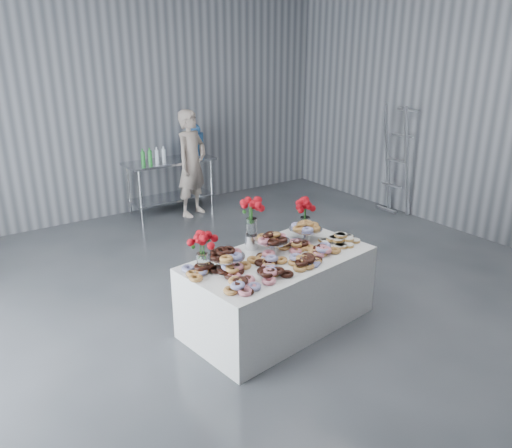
{
  "coord_description": "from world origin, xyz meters",
  "views": [
    {
      "loc": [
        -2.74,
        -3.43,
        2.78
      ],
      "look_at": [
        -0.02,
        0.47,
        1.02
      ],
      "focal_mm": 35.0,
      "sensor_mm": 36.0,
      "label": 1
    }
  ],
  "objects": [
    {
      "name": "cake_stand_left",
      "position": [
        -0.53,
        0.24,
        0.89
      ],
      "size": [
        0.36,
        0.36,
        0.17
      ],
      "color": "silver",
      "rests_on": "display_table"
    },
    {
      "name": "water_jug",
      "position": [
        1.24,
        4.1,
        1.15
      ],
      "size": [
        0.28,
        0.28,
        0.55
      ],
      "color": "#4087DC",
      "rests_on": "prep_table"
    },
    {
      "name": "bouquet_left",
      "position": [
        -0.74,
        0.31,
        1.05
      ],
      "size": [
        0.26,
        0.26,
        0.42
      ],
      "color": "white",
      "rests_on": "display_table"
    },
    {
      "name": "person",
      "position": [
        0.98,
        3.76,
        0.87
      ],
      "size": [
        0.75,
        0.64,
        1.75
      ],
      "primitive_type": "imported",
      "rotation": [
        0.0,
        0.0,
        0.43
      ],
      "color": "#CC8C93",
      "rests_on": "ground"
    },
    {
      "name": "prep_table",
      "position": [
        0.74,
        4.1,
        0.62
      ],
      "size": [
        1.5,
        0.6,
        0.9
      ],
      "color": "silver",
      "rests_on": "ground"
    },
    {
      "name": "donut_mounds",
      "position": [
        0.04,
        0.11,
        0.8
      ],
      "size": [
        1.89,
        1.02,
        0.09
      ],
      "primitive_type": null,
      "rotation": [
        0.0,
        0.0,
        0.13
      ],
      "color": "#BD9245",
      "rests_on": "display_table"
    },
    {
      "name": "room_walls",
      "position": [
        -0.27,
        0.07,
        2.64
      ],
      "size": [
        8.04,
        9.04,
        4.02
      ],
      "color": "gray",
      "rests_on": "ground"
    },
    {
      "name": "stepladder",
      "position": [
        3.75,
        1.84,
        0.92
      ],
      "size": [
        0.57,
        0.46,
        1.85
      ],
      "primitive_type": null,
      "rotation": [
        0.0,
        -0.19,
        0.0
      ],
      "color": "silver",
      "rests_on": "ground"
    },
    {
      "name": "cake_stand_mid",
      "position": [
        0.07,
        0.31,
        0.89
      ],
      "size": [
        0.36,
        0.36,
        0.17
      ],
      "color": "silver",
      "rests_on": "display_table"
    },
    {
      "name": "drink_bottles",
      "position": [
        0.42,
        4.0,
        1.04
      ],
      "size": [
        0.54,
        0.08,
        0.27
      ],
      "primitive_type": null,
      "color": "#268C33",
      "rests_on": "prep_table"
    },
    {
      "name": "ground",
      "position": [
        0.0,
        0.0,
        0.0
      ],
      "size": [
        9.0,
        9.0,
        0.0
      ],
      "primitive_type": "plane",
      "color": "#36393E",
      "rests_on": "ground"
    },
    {
      "name": "bouquet_right",
      "position": [
        0.7,
        0.54,
        1.05
      ],
      "size": [
        0.26,
        0.26,
        0.42
      ],
      "color": "white",
      "rests_on": "display_table"
    },
    {
      "name": "cake_stand_right",
      "position": [
        0.57,
        0.38,
        0.89
      ],
      "size": [
        0.36,
        0.36,
        0.17
      ],
      "color": "silver",
      "rests_on": "display_table"
    },
    {
      "name": "danish_pile",
      "position": [
        0.8,
        0.1,
        0.81
      ],
      "size": [
        0.48,
        0.48,
        0.11
      ],
      "primitive_type": null,
      "color": "silver",
      "rests_on": "display_table"
    },
    {
      "name": "display_table",
      "position": [
        0.04,
        0.16,
        0.38
      ],
      "size": [
        2.01,
        1.23,
        0.75
      ],
      "primitive_type": "cube",
      "rotation": [
        0.0,
        0.0,
        0.13
      ],
      "color": "white",
      "rests_on": "ground"
    },
    {
      "name": "bouquet_center",
      "position": [
        -0.05,
        0.5,
        1.13
      ],
      "size": [
        0.26,
        0.26,
        0.57
      ],
      "color": "silver",
      "rests_on": "display_table"
    }
  ]
}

